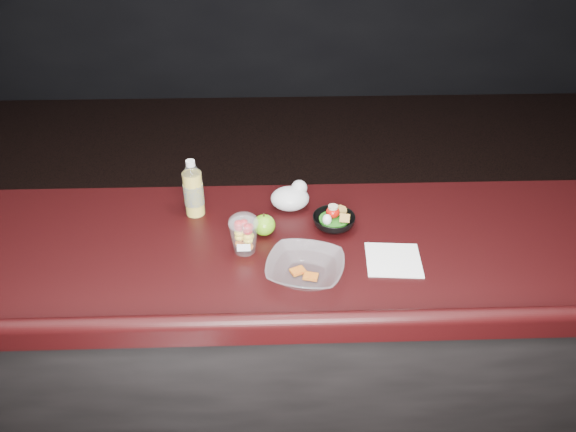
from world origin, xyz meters
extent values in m
cube|color=black|center=(0.00, 0.30, 0.49)|extent=(4.00, 0.65, 0.98)
cube|color=black|center=(0.00, 0.30, 1.00)|extent=(4.06, 0.71, 0.04)
cylinder|color=gold|center=(-0.23, 0.48, 1.10)|extent=(0.06, 0.06, 0.15)
cylinder|color=white|center=(-0.23, 0.48, 1.10)|extent=(0.06, 0.06, 0.15)
cone|color=white|center=(-0.23, 0.48, 1.19)|extent=(0.06, 0.06, 0.03)
cylinder|color=white|center=(-0.23, 0.48, 1.21)|extent=(0.03, 0.03, 0.02)
cylinder|color=#072D99|center=(-0.23, 0.48, 1.10)|extent=(0.07, 0.07, 0.07)
ellipsoid|color=white|center=(-0.06, 0.27, 1.12)|extent=(0.09, 0.09, 0.05)
ellipsoid|color=#509010|center=(0.00, 0.36, 1.05)|extent=(0.07, 0.07, 0.07)
cylinder|color=black|center=(0.00, 0.36, 1.09)|extent=(0.01, 0.01, 0.01)
ellipsoid|color=silver|center=(0.08, 0.50, 1.06)|extent=(0.13, 0.11, 0.08)
sphere|color=silver|center=(0.12, 0.52, 1.09)|extent=(0.05, 0.05, 0.05)
imported|color=black|center=(0.22, 0.39, 1.04)|extent=(0.17, 0.17, 0.04)
cylinder|color=#0F470C|center=(0.22, 0.39, 1.05)|extent=(0.09, 0.09, 0.01)
ellipsoid|color=#A10D06|center=(0.22, 0.40, 1.07)|extent=(0.04, 0.04, 0.04)
cylinder|color=beige|center=(0.22, 0.40, 1.09)|extent=(0.03, 0.03, 0.01)
ellipsoid|color=white|center=(0.20, 0.37, 1.06)|extent=(0.03, 0.03, 0.04)
imported|color=silver|center=(0.11, 0.15, 1.05)|extent=(0.27, 0.27, 0.05)
cube|color=#990F0C|center=(0.09, 0.16, 1.03)|extent=(0.05, 0.04, 0.01)
cube|color=#990F0C|center=(0.13, 0.13, 1.03)|extent=(0.05, 0.04, 0.01)
cube|color=white|center=(0.38, 0.21, 1.02)|extent=(0.17, 0.17, 0.00)
camera|label=1|loc=(0.03, -1.08, 2.06)|focal=35.00mm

